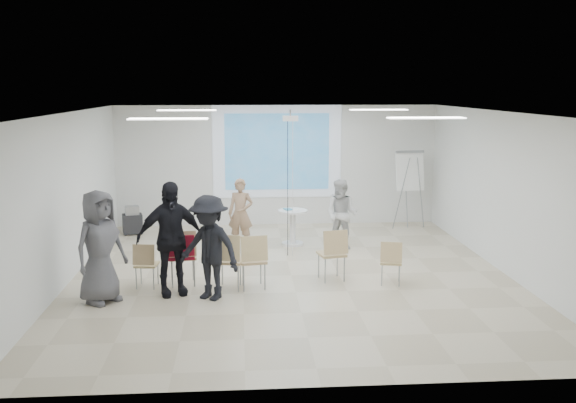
{
  "coord_description": "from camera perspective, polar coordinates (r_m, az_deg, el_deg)",
  "views": [
    {
      "loc": [
        -0.91,
        -11.43,
        3.46
      ],
      "look_at": [
        0.0,
        0.8,
        1.25
      ],
      "focal_mm": 40.0,
      "sensor_mm": 36.0,
      "label": 1
    }
  ],
  "objects": [
    {
      "name": "flipchart_easel",
      "position": [
        15.86,
        10.77,
        2.64
      ],
      "size": [
        0.83,
        0.63,
        1.93
      ],
      "rotation": [
        0.0,
        0.0,
        0.12
      ],
      "color": "gray",
      "rests_on": "floor"
    },
    {
      "name": "controller_left",
      "position": [
        14.04,
        -3.52,
        0.64
      ],
      "size": [
        0.07,
        0.12,
        0.04
      ],
      "primitive_type": "cube",
      "rotation": [
        0.0,
        0.0,
        -0.26
      ],
      "color": "silver",
      "rests_on": "player_left"
    },
    {
      "name": "pedestal_table",
      "position": [
        14.11,
        0.41,
        -2.1
      ],
      "size": [
        0.82,
        0.82,
        0.81
      ],
      "rotation": [
        0.0,
        0.0,
        0.32
      ],
      "color": "silver",
      "rests_on": "floor"
    },
    {
      "name": "fluor_panel_sw",
      "position": [
        10.0,
        -10.6,
        7.23
      ],
      "size": [
        1.2,
        0.3,
        0.02
      ],
      "primitive_type": "cube",
      "color": "white",
      "rests_on": "ceiling"
    },
    {
      "name": "controller_right",
      "position": [
        13.95,
        3.92,
        0.56
      ],
      "size": [
        0.1,
        0.13,
        0.04
      ],
      "primitive_type": "cube",
      "rotation": [
        0.0,
        0.0,
        -0.51
      ],
      "color": "white",
      "rests_on": "player_right"
    },
    {
      "name": "audience_left",
      "position": [
        10.82,
        -10.45,
        -2.53
      ],
      "size": [
        1.47,
        1.15,
        2.21
      ],
      "primitive_type": "imported",
      "rotation": [
        0.0,
        0.0,
        0.33
      ],
      "color": "black",
      "rests_on": "floor"
    },
    {
      "name": "player_left",
      "position": [
        13.84,
        -4.24,
        -0.66
      ],
      "size": [
        0.71,
        0.57,
        1.71
      ],
      "primitive_type": "imported",
      "rotation": [
        0.0,
        0.0,
        -0.26
      ],
      "color": "tan",
      "rests_on": "floor"
    },
    {
      "name": "ceiling_projector",
      "position": [
        12.98,
        0.21,
        6.81
      ],
      "size": [
        0.3,
        0.25,
        3.0
      ],
      "color": "white",
      "rests_on": "ceiling"
    },
    {
      "name": "fluor_panel_se",
      "position": [
        10.35,
        12.16,
        7.28
      ],
      "size": [
        1.2,
        0.3,
        0.02
      ],
      "primitive_type": "cube",
      "color": "white",
      "rests_on": "ceiling"
    },
    {
      "name": "projection_halo",
      "position": [
        16.02,
        -0.98,
        4.45
      ],
      "size": [
        3.2,
        0.01,
        2.3
      ],
      "primitive_type": "cube",
      "color": "silver",
      "rests_on": "wall_back"
    },
    {
      "name": "audience_outer",
      "position": [
        10.71,
        -16.42,
        -3.31
      ],
      "size": [
        1.16,
        1.19,
        2.06
      ],
      "primitive_type": "imported",
      "rotation": [
        0.0,
        0.0,
        0.85
      ],
      "color": "#5A595E",
      "rests_on": "floor"
    },
    {
      "name": "wall_back",
      "position": [
        16.12,
        -0.99,
        3.24
      ],
      "size": [
        8.0,
        0.1,
        3.0
      ],
      "primitive_type": "cube",
      "color": "silver",
      "rests_on": "floor"
    },
    {
      "name": "chair_far_left",
      "position": [
        11.39,
        -12.55,
        -5.23
      ],
      "size": [
        0.42,
        0.45,
        0.8
      ],
      "rotation": [
        0.0,
        0.0,
        -0.12
      ],
      "color": "tan",
      "rests_on": "floor"
    },
    {
      "name": "laptop",
      "position": [
        11.15,
        -5.19,
        -5.04
      ],
      "size": [
        0.41,
        0.34,
        0.03
      ],
      "primitive_type": "imported",
      "rotation": [
        0.0,
        0.0,
        2.92
      ],
      "color": "black",
      "rests_on": "chair_left_inner"
    },
    {
      "name": "av_cart",
      "position": [
        15.62,
        -13.66,
        -1.71
      ],
      "size": [
        0.52,
        0.46,
        0.67
      ],
      "rotation": [
        0.0,
        0.0,
        0.24
      ],
      "color": "black",
      "rests_on": "floor"
    },
    {
      "name": "fluor_panel_ne",
      "position": [
        13.75,
        8.05,
        8.08
      ],
      "size": [
        1.2,
        0.3,
        0.02
      ],
      "primitive_type": "cube",
      "color": "white",
      "rests_on": "ceiling"
    },
    {
      "name": "ceiling",
      "position": [
        11.47,
        0.3,
        8.17
      ],
      "size": [
        8.0,
        9.0,
        0.1
      ],
      "primitive_type": "cube",
      "color": "white",
      "rests_on": "wall_back"
    },
    {
      "name": "chair_right_inner",
      "position": [
        11.51,
        4.03,
        -4.36
      ],
      "size": [
        0.54,
        0.56,
        0.96
      ],
      "rotation": [
        0.0,
        0.0,
        0.2
      ],
      "color": "tan",
      "rests_on": "floor"
    },
    {
      "name": "chair_left_mid",
      "position": [
        11.37,
        -9.36,
        -4.51
      ],
      "size": [
        0.53,
        0.56,
        1.01
      ],
      "rotation": [
        0.0,
        0.0,
        0.13
      ],
      "color": "tan",
      "rests_on": "floor"
    },
    {
      "name": "projection_image",
      "position": [
        16.0,
        -0.97,
        4.44
      ],
      "size": [
        2.6,
        0.01,
        1.9
      ],
      "primitive_type": "cube",
      "color": "teal",
      "rests_on": "wall_back"
    },
    {
      "name": "audience_mid",
      "position": [
        10.52,
        -7.03,
        -3.48
      ],
      "size": [
        1.44,
        1.28,
        1.96
      ],
      "primitive_type": "imported",
      "rotation": [
        0.0,
        0.0,
        -0.58
      ],
      "color": "black",
      "rests_on": "floor"
    },
    {
      "name": "chair_left_inner",
      "position": [
        11.04,
        -5.3,
        -4.91
      ],
      "size": [
        0.56,
        0.59,
        1.0
      ],
      "rotation": [
        0.0,
        0.0,
        -0.22
      ],
      "color": "tan",
      "rests_on": "floor"
    },
    {
      "name": "fluor_panel_nw",
      "position": [
        13.48,
        -8.98,
        8.01
      ],
      "size": [
        1.2,
        0.3,
        0.02
      ],
      "primitive_type": "cube",
      "color": "white",
      "rests_on": "ceiling"
    },
    {
      "name": "chair_center",
      "position": [
        11.05,
        -3.12,
        -4.94
      ],
      "size": [
        0.53,
        0.55,
        0.97
      ],
      "rotation": [
        0.0,
        0.0,
        0.16
      ],
      "color": "tan",
      "rests_on": "floor"
    },
    {
      "name": "floor",
      "position": [
        11.99,
        0.28,
        -6.81
      ],
      "size": [
        8.0,
        9.0,
        0.1
      ],
      "primitive_type": "cube",
      "color": "beige",
      "rests_on": "ground"
    },
    {
      "name": "wall_left",
      "position": [
        12.01,
        -19.35,
        0.24
      ],
      "size": [
        0.1,
        9.0,
        3.0
      ],
      "primitive_type": "cube",
      "color": "silver",
      "rests_on": "floor"
    },
    {
      "name": "player_right",
      "position": [
        13.79,
        4.79,
        -0.8
      ],
      "size": [
        1.02,
        0.95,
        1.67
      ],
      "primitive_type": "imported",
      "rotation": [
        0.0,
        0.0,
        -0.51
      ],
      "color": "silver",
      "rests_on": "floor"
    },
    {
      "name": "wall_right",
      "position": [
        12.61,
        18.97,
        0.72
      ],
      "size": [
        0.1,
        9.0,
        3.0
      ],
      "primitive_type": "cube",
      "color": "silver",
      "rests_on": "floor"
    },
    {
      "name": "chair_right_far",
      "position": [
        11.43,
        9.15,
        -5.06
      ],
      "size": [
        0.46,
        0.48,
        0.8
      ],
      "rotation": [
        0.0,
        0.0,
        -0.23
      ],
      "color": "tan",
      "rests_on": "floor"
    },
    {
      "name": "red_jacket",
      "position": [
        11.21,
        -9.49,
        -4.07
      ],
      "size": [
        0.46,
        0.16,
        0.43
      ],
      "primitive_type": "cube",
      "rotation": [
        0.0,
        0.0,
        0.13
      ],
      "color": "maroon",
      "rests_on": "chair_left_mid"
    }
  ]
}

